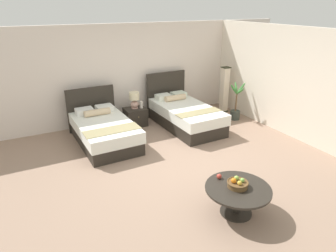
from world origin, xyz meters
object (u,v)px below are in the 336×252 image
(bed_near_window, at_px, (104,130))
(loose_apple, at_px, (219,176))
(table_lamp, at_px, (134,99))
(fruit_bowl, at_px, (238,183))
(vase, at_px, (141,105))
(bed_near_corner, at_px, (185,115))
(potted_palm, at_px, (236,108))
(nightstand, at_px, (135,117))
(floor_lamp_corner, at_px, (224,90))
(coffee_table, at_px, (238,193))

(bed_near_window, distance_m, loose_apple, 3.26)
(bed_near_window, height_order, table_lamp, bed_near_window)
(table_lamp, bearing_deg, fruit_bowl, -89.69)
(vase, bearing_deg, bed_near_corner, -32.35)
(table_lamp, xyz_separation_m, vase, (0.16, -0.06, -0.15))
(potted_palm, bearing_deg, bed_near_corner, 172.25)
(bed_near_window, xyz_separation_m, nightstand, (1.04, 0.65, -0.07))
(bed_near_corner, height_order, floor_lamp_corner, floor_lamp_corner)
(bed_near_corner, bearing_deg, potted_palm, -7.75)
(bed_near_corner, bearing_deg, bed_near_window, -179.86)
(coffee_table, bearing_deg, vase, 87.97)
(nightstand, height_order, table_lamp, table_lamp)
(fruit_bowl, bearing_deg, bed_near_corner, 72.27)
(nightstand, relative_size, vase, 2.90)
(vase, xyz_separation_m, potted_palm, (2.47, -0.81, -0.25))
(nightstand, relative_size, table_lamp, 1.26)
(bed_near_window, height_order, coffee_table, bed_near_window)
(bed_near_window, height_order, bed_near_corner, bed_near_corner)
(floor_lamp_corner, bearing_deg, bed_near_window, -172.57)
(bed_near_corner, height_order, coffee_table, bed_near_corner)
(vase, xyz_separation_m, fruit_bowl, (-0.14, -4.03, -0.05))
(coffee_table, distance_m, potted_palm, 4.17)
(fruit_bowl, distance_m, potted_palm, 4.15)
(bed_near_window, bearing_deg, nightstand, 31.98)
(table_lamp, bearing_deg, bed_near_corner, -30.75)
(nightstand, relative_size, floor_lamp_corner, 0.41)
(bed_near_corner, relative_size, vase, 11.99)
(bed_near_corner, distance_m, coffee_table, 3.63)
(nightstand, distance_m, floor_lamp_corner, 2.79)
(bed_near_window, bearing_deg, potted_palm, -3.13)
(bed_near_corner, height_order, fruit_bowl, bed_near_corner)
(potted_palm, bearing_deg, bed_near_window, 176.87)
(nightstand, bearing_deg, vase, -13.82)
(table_lamp, relative_size, coffee_table, 0.43)
(table_lamp, distance_m, vase, 0.23)
(bed_near_window, bearing_deg, vase, 26.88)
(loose_apple, relative_size, potted_palm, 0.08)
(bed_near_corner, xyz_separation_m, fruit_bowl, (-1.10, -3.43, 0.19))
(loose_apple, bearing_deg, fruit_bowl, -71.79)
(vase, distance_m, coffee_table, 4.07)
(fruit_bowl, relative_size, potted_palm, 0.31)
(bed_near_window, relative_size, vase, 11.07)
(vase, distance_m, loose_apple, 3.73)
(table_lamp, distance_m, floor_lamp_corner, 2.76)
(bed_near_corner, bearing_deg, vase, 147.65)
(bed_near_window, relative_size, loose_apple, 25.78)
(bed_near_corner, xyz_separation_m, vase, (-0.96, 0.61, 0.24))
(table_lamp, xyz_separation_m, potted_palm, (2.63, -0.87, -0.40))
(bed_near_window, xyz_separation_m, floor_lamp_corner, (3.79, 0.49, 0.36))
(bed_near_corner, height_order, vase, bed_near_corner)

